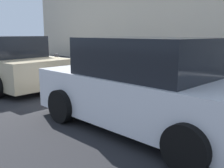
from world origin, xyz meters
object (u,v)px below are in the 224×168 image
Objects in this scene: suitcase_red_7 at (87,69)px; suitcase_olive_1 at (175,86)px; suitcase_maroon_5 at (113,76)px; suitcase_navy_3 at (139,77)px; parked_car_beige_1 at (5,63)px; bollard_post at (57,65)px; parked_car_white_0 at (145,87)px; suitcase_teal_6 at (98,74)px; suitcase_red_0 at (196,88)px; suitcase_silver_4 at (125,79)px; fire_hydrant at (72,67)px; suitcase_black_2 at (157,79)px.

suitcase_olive_1 is at bearing -179.23° from suitcase_red_7.
suitcase_red_7 reaches higher than suitcase_maroon_5.
suitcase_navy_3 is 1.02× the size of suitcase_maroon_5.
suitcase_olive_1 is at bearing -158.79° from parked_car_beige_1.
suitcase_navy_3 is at bearing -178.02° from bollard_post.
parked_car_white_0 is at bearing 153.15° from suitcase_red_7.
parked_car_beige_1 is at bearing 39.18° from suitcase_teal_6.
suitcase_teal_6 is (2.73, 0.05, 0.02)m from suitcase_olive_1.
suitcase_maroon_5 is at bearing -0.13° from suitcase_red_0.
bollard_post is (1.58, 0.12, 0.02)m from suitcase_red_7.
parked_car_white_0 is at bearing 143.46° from suitcase_maroon_5.
suitcase_teal_6 is at bearing 1.38° from suitcase_red_0.
suitcase_silver_4 is at bearing -177.91° from bollard_post.
parked_car_white_0 reaches higher than suitcase_silver_4.
suitcase_red_0 is 5.39m from bollard_post.
suitcase_silver_4 is (2.14, 0.08, -0.03)m from suitcase_red_0.
suitcase_red_0 is 1.01× the size of suitcase_olive_1.
suitcase_teal_6 is at bearing 8.48° from suitcase_maroon_5.
suitcase_red_0 is at bearing -179.38° from fire_hydrant.
suitcase_maroon_5 is 0.58m from suitcase_teal_6.
suitcase_silver_4 reaches higher than fire_hydrant.
suitcase_red_0 is 6.00m from parked_car_beige_1.
suitcase_teal_6 is 3.84m from parked_car_white_0.
parked_car_beige_1 is (4.54, 2.01, 0.23)m from suitcase_black_2.
suitcase_maroon_5 is 0.16× the size of parked_car_beige_1.
parked_car_white_0 is at bearing 161.47° from bollard_post.
parked_car_white_0 reaches higher than suitcase_red_7.
suitcase_maroon_5 is at bearing -178.35° from fire_hydrant.
suitcase_red_0 is 1.11m from suitcase_black_2.
suitcase_red_0 is 2.04m from parked_car_white_0.
suitcase_maroon_5 is (2.70, -0.01, -0.02)m from suitcase_red_0.
suitcase_silver_4 is (1.04, 0.08, -0.12)m from suitcase_black_2.
suitcase_maroon_5 is at bearing -8.95° from suitcase_silver_4.
fire_hydrant is at bearing -0.73° from suitcase_silver_4.
suitcase_black_2 is 1.36× the size of suitcase_silver_4.
parked_car_beige_1 is at bearing 21.21° from suitcase_olive_1.
suitcase_red_7 reaches higher than fire_hydrant.
suitcase_olive_1 is at bearing 3.41° from suitcase_red_0.
suitcase_teal_6 is at bearing -140.82° from parked_car_beige_1.
suitcase_red_7 is (2.15, 0.01, 0.02)m from suitcase_navy_3.
suitcase_red_7 is at bearing 178.20° from fire_hydrant.
fire_hydrant is at bearing 1.65° from suitcase_maroon_5.
suitcase_red_7 reaches higher than suitcase_olive_1.
suitcase_navy_3 is 0.97× the size of bollard_post.
suitcase_silver_4 is 0.76× the size of suitcase_red_7.
suitcase_teal_6 is (1.13, -0.00, 0.02)m from suitcase_silver_4.
suitcase_red_7 is (1.66, -0.01, 0.12)m from suitcase_silver_4.
suitcase_maroon_5 is 0.96× the size of bollard_post.
parked_car_beige_1 reaches higher than suitcase_navy_3.
suitcase_red_7 is (1.10, 0.08, 0.12)m from suitcase_maroon_5.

